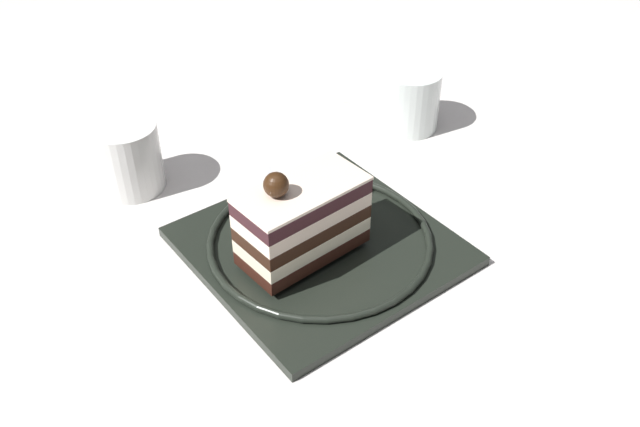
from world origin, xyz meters
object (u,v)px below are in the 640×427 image
Objects in this scene: drink_glass_near at (128,159)px; drink_glass_far at (409,102)px; whipped_cream_dollop at (335,176)px; dessert_plate at (320,244)px; fork at (280,197)px; cake_slice at (304,218)px; folded_napkin at (367,86)px.

drink_glass_near is 0.36m from drink_glass_far.
whipped_cream_dollop is 0.24m from drink_glass_near.
drink_glass_near reaches higher than dessert_plate.
whipped_cream_dollop reaches higher than fork.
folded_napkin is (0.24, 0.30, -0.06)m from cake_slice.
whipped_cream_dollop is 0.29m from folded_napkin.
drink_glass_near is (-0.12, 0.21, -0.02)m from cake_slice.
dessert_plate is 0.09m from whipped_cream_dollop.
whipped_cream_dollop is 0.40× the size of fork.
folded_napkin is at bearing 52.23° from dessert_plate.
whipped_cream_dollop is 0.39× the size of folded_napkin.
folded_napkin is (0.23, 0.21, -0.02)m from fork.
fork is 0.18m from drink_glass_near.
cake_slice reaches higher than fork.
dessert_plate is 2.07× the size of cake_slice.
cake_slice is at bearing -98.25° from fork.
cake_slice is 1.24× the size of folded_napkin.
whipped_cream_dollop is at bearing -35.46° from drink_glass_near.
fork is at bearing -137.86° from folded_napkin.
cake_slice is 0.10m from whipped_cream_dollop.
whipped_cream_dollop is 0.53× the size of drink_glass_near.
drink_glass_near is 0.74× the size of folded_napkin.
drink_glass_far is 0.12m from folded_napkin.
fork reaches higher than dessert_plate.
whipped_cream_dollop is at bearing -146.87° from drink_glass_far.
cake_slice is at bearing -142.83° from drink_glass_far.
cake_slice reaches higher than folded_napkin.
fork is 0.24m from drink_glass_far.
drink_glass_near reaches higher than drink_glass_far.
cake_slice is 0.24m from drink_glass_near.
drink_glass_near is (-0.13, 0.12, 0.02)m from fork.
dessert_plate is at bearing -54.46° from drink_glass_near.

